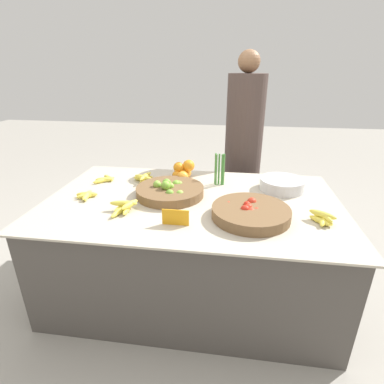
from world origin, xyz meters
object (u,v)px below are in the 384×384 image
metal_bowl (282,184)px  vendor_person (243,154)px  lime_bowl (170,191)px  price_sign (175,217)px  tomato_basket (250,212)px

metal_bowl → vendor_person: bearing=110.7°
lime_bowl → price_sign: 0.38m
metal_bowl → price_sign: size_ratio=2.06×
price_sign → vendor_person: 1.24m
lime_bowl → tomato_basket: bearing=-25.3°
metal_bowl → lime_bowl: bearing=-164.5°
price_sign → vendor_person: (0.35, 1.19, 0.01)m
price_sign → metal_bowl: bearing=43.3°
lime_bowl → price_sign: (0.11, -0.36, 0.01)m
tomato_basket → price_sign: bearing=-160.4°
lime_bowl → metal_bowl: (0.70, 0.19, 0.01)m
vendor_person → tomato_basket: bearing=-88.6°
lime_bowl → tomato_basket: (0.48, -0.23, -0.00)m
tomato_basket → price_sign: (-0.38, -0.13, 0.01)m
metal_bowl → vendor_person: size_ratio=0.19×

